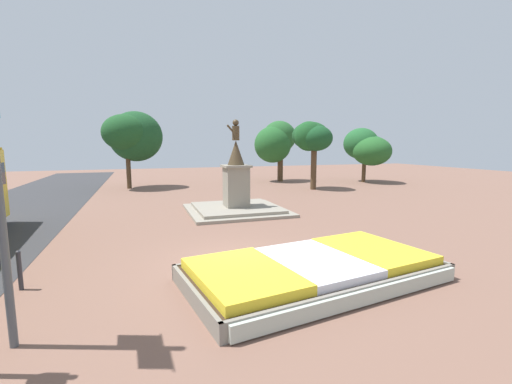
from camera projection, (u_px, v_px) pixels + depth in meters
name	position (u px, v px, depth m)	size (l,w,h in m)	color
ground_plane	(238.00, 264.00, 10.32)	(90.28, 90.28, 0.00)	brown
flower_planter	(314.00, 270.00, 9.04)	(7.16, 4.50, 0.63)	#38281C
statue_monument	(236.00, 196.00, 18.33)	(5.10, 5.10, 4.89)	gray
kerb_bollard_mid_b	(20.00, 269.00, 8.43)	(0.12, 0.12, 1.01)	#2D2D33
park_tree_far_left	(368.00, 148.00, 32.79)	(3.90, 4.97, 5.21)	#4C3823
park_tree_behind_statue	(133.00, 135.00, 28.03)	(4.74, 4.65, 6.33)	#4C3823
park_tree_far_right	(312.00, 137.00, 27.37)	(3.04, 3.45, 5.44)	#4C3823
park_tree_street_side	(276.00, 141.00, 33.56)	(4.29, 3.87, 5.94)	#4C3823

